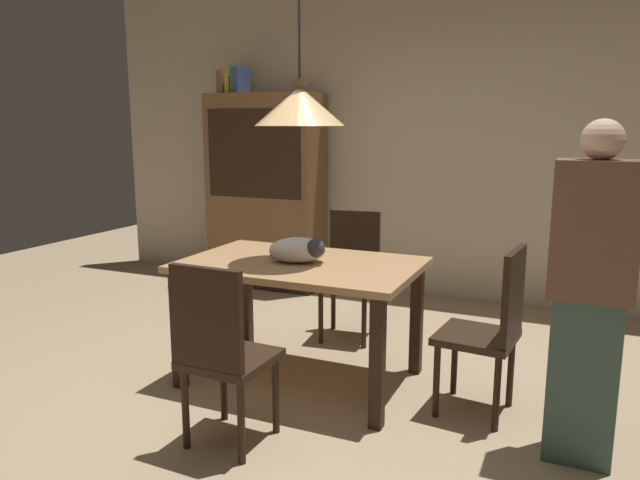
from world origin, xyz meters
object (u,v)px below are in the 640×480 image
Objects in this scene: book_yellow_short at (232,84)px; book_green_slim at (236,80)px; hutch_bookcase at (266,195)px; chair_near_front at (221,348)px; person_standing at (589,297)px; cat_sleeping at (299,250)px; book_brown_thick at (226,82)px; chair_far_back at (351,269)px; book_blue_wide at (242,81)px; dining_table at (301,278)px; chair_right_side at (492,325)px; pendant_lamp at (300,106)px.

book_green_slim reaches higher than book_yellow_short.
hutch_bookcase is 7.12× the size of book_green_slim.
hutch_bookcase is (-1.29, 2.79, 0.38)m from chair_near_front.
cat_sleeping is at bearing 170.56° from person_standing.
book_brown_thick is at bearing 131.47° from cat_sleeping.
person_standing reaches higher than cat_sleeping.
hutch_bookcase is at bearing 141.16° from chair_far_back.
book_blue_wide reaches higher than book_yellow_short.
hutch_bookcase is at bearing -0.21° from book_brown_thick.
dining_table is 0.18m from cat_sleeping.
hutch_bookcase is at bearing -0.29° from book_green_slim.
hutch_bookcase is 1.13m from book_green_slim.
hutch_bookcase is 1.11m from book_yellow_short.
book_brown_thick is (-1.70, 1.03, 1.45)m from chair_far_back.
book_blue_wide reaches higher than chair_right_side.
book_green_slim is (0.05, 0.00, 0.04)m from book_yellow_short.
hutch_bookcase reaches higher than chair_far_back.
book_yellow_short reaches higher than chair_right_side.
hutch_bookcase reaches higher than person_standing.
chair_far_back is 1.99m from person_standing.
book_brown_thick is at bearing 180.00° from book_blue_wide.
cat_sleeping is 0.31× the size of pendant_lamp.
chair_near_front is at bearing -90.17° from dining_table.
dining_table is 1.01m from pendant_lamp.
book_yellow_short is 0.13× the size of person_standing.
cat_sleeping is (0.01, -0.90, 0.32)m from chair_far_back.
dining_table is 0.89m from chair_near_front.
book_blue_wide is at bearing 0.00° from book_brown_thick.
book_green_slim is at bearing 180.00° from book_blue_wide.
book_green_slim is at bearing 0.00° from book_brown_thick.
book_brown_thick is (-1.70, 2.79, 1.45)m from chair_near_front.
chair_near_front is (-1.13, -0.87, 0.00)m from chair_right_side.
dining_table is 7.00× the size of book_yellow_short.
chair_near_front is at bearing -58.57° from book_brown_thick.
person_standing is at bearing -31.54° from chair_right_side.
person_standing is (2.87, -2.19, -0.09)m from hutch_bookcase.
pendant_lamp is (-1.13, 0.01, 1.15)m from chair_right_side.
chair_far_back is 1.44m from chair_right_side.
book_green_slim is 0.06m from book_blue_wide.
hutch_bookcase is 3.61m from person_standing.
pendant_lamp reaches higher than chair_right_side.
book_brown_thick is 4.12m from person_standing.
chair_near_front is 1.71m from person_standing.
person_standing is at bearing -37.41° from hutch_bookcase.
person_standing is at bearing -34.74° from book_green_slim.
chair_far_back is 1.45m from pendant_lamp.
cat_sleeping is at bearing -56.26° from hutch_bookcase.
chair_right_side is at bearing -37.94° from chair_far_back.
book_brown_thick is 0.92× the size of book_green_slim.
book_yellow_short is at bearing 0.00° from book_brown_thick.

